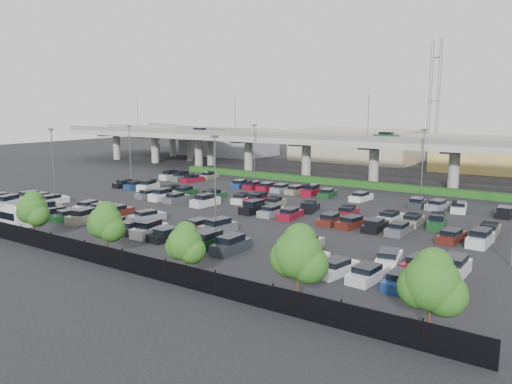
% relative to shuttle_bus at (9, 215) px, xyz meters
% --- Properties ---
extents(ground, '(280.00, 280.00, 0.00)m').
position_rel_shuttle_bus_xyz_m(ground, '(18.00, 24.14, -1.14)').
color(ground, black).
extents(overpass, '(150.00, 13.00, 15.80)m').
position_rel_shuttle_bus_xyz_m(overpass, '(17.82, 56.15, 5.83)').
color(overpass, gray).
rests_on(overpass, ground).
extents(on_ramp, '(50.93, 30.13, 8.80)m').
position_rel_shuttle_bus_xyz_m(on_ramp, '(-34.10, 67.19, 5.71)').
color(on_ramp, gray).
rests_on(on_ramp, ground).
extents(hedge, '(66.00, 1.60, 1.10)m').
position_rel_shuttle_bus_xyz_m(hedge, '(18.00, 49.14, -0.59)').
color(hedge, '#113B13').
rests_on(hedge, ground).
extents(fence, '(70.00, 0.10, 2.00)m').
position_rel_shuttle_bus_xyz_m(fence, '(17.95, -3.86, -0.24)').
color(fence, black).
rests_on(fence, ground).
extents(tree_row, '(65.07, 3.66, 5.94)m').
position_rel_shuttle_bus_xyz_m(tree_row, '(18.70, -2.38, 2.38)').
color(tree_row, '#332316').
rests_on(tree_row, ground).
extents(shuttle_bus, '(6.57, 2.35, 2.10)m').
position_rel_shuttle_bus_xyz_m(shuttle_bus, '(0.00, 0.00, 0.00)').
color(shuttle_bus, silver).
rests_on(shuttle_bus, ground).
extents(parked_cars, '(62.62, 41.63, 1.67)m').
position_rel_shuttle_bus_xyz_m(parked_cars, '(18.22, 20.28, -0.54)').
color(parked_cars, silver).
rests_on(parked_cars, ground).
extents(light_poles, '(66.90, 48.38, 10.30)m').
position_rel_shuttle_bus_xyz_m(light_poles, '(13.87, 26.14, 5.10)').
color(light_poles, '#525257').
rests_on(light_poles, ground).
extents(distant_buildings, '(138.00, 24.00, 9.00)m').
position_rel_shuttle_bus_xyz_m(distant_buildings, '(30.38, 85.96, 2.60)').
color(distant_buildings, gray).
rests_on(distant_buildings, ground).
extents(comm_tower, '(2.40, 2.40, 30.00)m').
position_rel_shuttle_bus_xyz_m(comm_tower, '(22.00, 98.14, 14.47)').
color(comm_tower, '#525257').
rests_on(comm_tower, ground).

